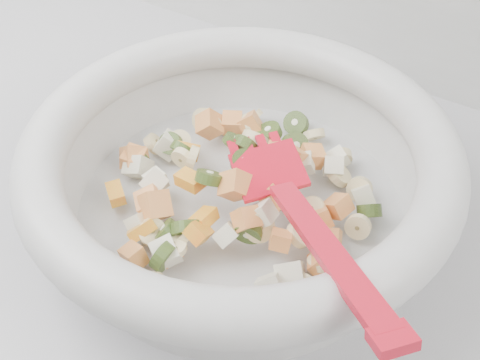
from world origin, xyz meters
The scene contains 2 objects.
counter centered at (0.00, 1.45, 0.45)m, with size 2.00×0.60×0.90m, color gray.
mixing_bowl centered at (0.18, 1.43, 0.96)m, with size 0.40×0.39×0.13m.
Camera 1 is at (0.40, 1.09, 1.33)m, focal length 45.00 mm.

